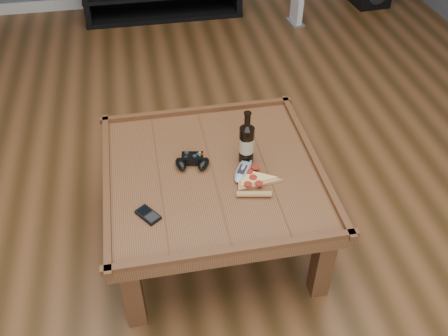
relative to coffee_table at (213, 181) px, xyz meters
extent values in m
plane|color=#422A12|center=(0.00, 0.00, -0.39)|extent=(6.00, 6.00, 0.00)
cube|color=#532A17|center=(0.00, 0.00, 0.03)|extent=(1.00, 1.00, 0.06)
cube|color=#482813|center=(-0.42, -0.42, -0.20)|extent=(0.08, 0.08, 0.39)
cube|color=#482813|center=(0.42, -0.42, -0.20)|extent=(0.08, 0.08, 0.39)
cube|color=#482813|center=(-0.42, 0.42, -0.20)|extent=(0.08, 0.08, 0.39)
cube|color=#482813|center=(0.42, 0.42, -0.20)|extent=(0.08, 0.08, 0.39)
cube|color=#482813|center=(0.00, 0.48, 0.07)|extent=(1.03, 0.03, 0.03)
cube|color=#482813|center=(0.00, -0.48, 0.07)|extent=(1.03, 0.03, 0.03)
cube|color=#482813|center=(0.48, 0.00, 0.07)|extent=(0.03, 1.03, 0.03)
cube|color=#482813|center=(-0.48, 0.00, 0.07)|extent=(0.03, 1.03, 0.03)
cube|color=black|center=(0.00, 2.75, -0.37)|extent=(1.40, 0.45, 0.04)
cylinder|color=black|center=(0.17, 0.06, 0.15)|extent=(0.07, 0.07, 0.19)
cone|color=black|center=(0.17, 0.06, 0.26)|extent=(0.07, 0.07, 0.03)
cylinder|color=black|center=(0.17, 0.06, 0.29)|extent=(0.03, 0.03, 0.07)
cylinder|color=black|center=(0.17, 0.06, 0.33)|extent=(0.04, 0.04, 0.01)
cylinder|color=tan|center=(0.17, 0.06, 0.15)|extent=(0.07, 0.07, 0.08)
cube|color=black|center=(-0.08, 0.08, 0.08)|extent=(0.11, 0.08, 0.03)
ellipsoid|color=black|center=(-0.14, 0.06, 0.08)|extent=(0.06, 0.09, 0.04)
ellipsoid|color=black|center=(-0.04, 0.04, 0.08)|extent=(0.08, 0.10, 0.04)
cylinder|color=black|center=(-0.11, 0.10, 0.10)|extent=(0.02, 0.02, 0.01)
cylinder|color=black|center=(-0.07, 0.07, 0.10)|extent=(0.02, 0.02, 0.01)
cylinder|color=yellow|center=(-0.05, 0.10, 0.10)|extent=(0.01, 0.01, 0.01)
cylinder|color=red|center=(-0.04, 0.08, 0.10)|extent=(0.01, 0.01, 0.01)
cylinder|color=#0C33CC|center=(-0.06, 0.09, 0.10)|extent=(0.01, 0.01, 0.01)
cylinder|color=#0C9919|center=(-0.05, 0.08, 0.10)|extent=(0.01, 0.01, 0.01)
cylinder|color=tan|center=(0.15, -0.19, 0.07)|extent=(0.15, 0.06, 0.03)
cylinder|color=#9F2114|center=(0.14, -0.13, 0.08)|extent=(0.04, 0.04, 0.00)
cylinder|color=#9F2114|center=(0.19, -0.14, 0.08)|extent=(0.04, 0.04, 0.00)
cylinder|color=#9F2114|center=(0.17, -0.09, 0.08)|extent=(0.04, 0.04, 0.00)
cylinder|color=#9F2114|center=(0.16, -0.05, 0.08)|extent=(0.04, 0.04, 0.00)
cylinder|color=#9F2114|center=(0.19, -0.03, 0.08)|extent=(0.04, 0.04, 0.00)
cube|color=black|center=(-0.32, -0.22, 0.07)|extent=(0.11, 0.12, 0.01)
cube|color=black|center=(-0.33, -0.20, 0.07)|extent=(0.06, 0.06, 0.00)
cube|color=black|center=(-0.30, -0.25, 0.07)|extent=(0.07, 0.07, 0.00)
ellipsoid|color=#959BA2|center=(0.14, -0.02, 0.07)|extent=(0.15, 0.20, 0.03)
cube|color=black|center=(0.17, 0.02, 0.08)|extent=(0.04, 0.04, 0.00)
cube|color=black|center=(0.13, -0.04, 0.08)|extent=(0.06, 0.07, 0.00)
cube|color=slate|center=(1.14, 2.33, -0.38)|extent=(0.13, 0.20, 0.02)
cube|color=white|center=(1.14, 2.33, -0.26)|extent=(0.07, 0.17, 0.22)
camera|label=1|loc=(-0.27, -1.70, 1.61)|focal=40.00mm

